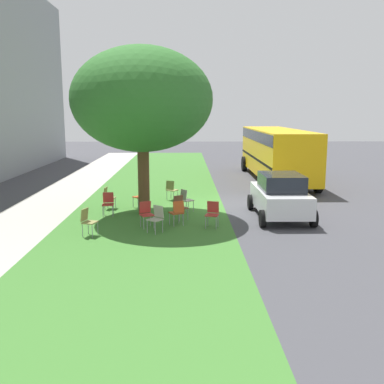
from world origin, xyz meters
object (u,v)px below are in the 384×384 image
at_px(chair_3, 108,202).
at_px(chair_5, 171,189).
at_px(chair_1, 212,212).
at_px(chair_8, 186,198).
at_px(chair_2, 140,195).
at_px(chair_6, 180,206).
at_px(chair_10, 108,196).
at_px(chair_9, 88,220).
at_px(parked_car, 280,195).
at_px(chair_0, 177,211).
at_px(street_tree, 142,100).
at_px(school_bus, 276,149).
at_px(chair_7, 146,212).
at_px(chair_4, 156,217).

xyz_separation_m(chair_3, chair_5, (2.91, -2.30, 0.00)).
bearing_deg(chair_1, chair_8, 20.34).
height_order(chair_2, chair_6, same).
xyz_separation_m(chair_8, chair_10, (0.57, 3.13, 0.00)).
distance_m(chair_9, parked_car, 6.97).
xyz_separation_m(chair_1, chair_9, (-0.99, 4.00, 0.00)).
relative_size(chair_0, chair_10, 1.00).
bearing_deg(chair_3, chair_5, -38.25).
bearing_deg(street_tree, chair_10, 61.38).
height_order(chair_8, school_bus, school_bus).
relative_size(chair_1, chair_10, 1.00).
bearing_deg(chair_7, chair_8, -29.44).
height_order(chair_8, parked_car, parked_car).
bearing_deg(chair_3, chair_4, -140.53).
bearing_deg(chair_5, parked_car, -129.25).
distance_m(chair_1, chair_3, 4.21).
height_order(chair_3, chair_4, same).
bearing_deg(chair_7, street_tree, 7.07).
bearing_deg(chair_6, chair_9, 125.95).
xyz_separation_m(street_tree, chair_5, (2.52, -0.98, -3.79)).
relative_size(chair_2, chair_7, 1.00).
distance_m(chair_7, parked_car, 5.00).
bearing_deg(chair_0, street_tree, 34.11).
bearing_deg(chair_9, chair_1, -76.13).
bearing_deg(chair_4, chair_9, 99.42).
relative_size(street_tree, chair_0, 7.12).
distance_m(chair_1, school_bus, 11.31).
distance_m(street_tree, school_bus, 10.97).
height_order(chair_10, school_bus, school_bus).
bearing_deg(chair_7, chair_5, -8.78).
bearing_deg(chair_5, chair_7, 171.22).
xyz_separation_m(chair_7, school_bus, (10.37, -6.51, 1.24)).
bearing_deg(chair_5, chair_2, 139.74).
relative_size(chair_8, parked_car, 0.24).
distance_m(chair_6, chair_7, 1.56).
distance_m(chair_3, chair_4, 3.09).
height_order(chair_3, chair_6, same).
height_order(chair_4, chair_10, same).
distance_m(chair_1, chair_5, 4.91).
height_order(chair_0, chair_1, same).
xyz_separation_m(chair_2, chair_5, (1.45, -1.23, 0.00)).
bearing_deg(chair_0, chair_9, 113.23).
bearing_deg(chair_4, chair_3, 39.47).
bearing_deg(chair_0, parked_car, -73.71).
relative_size(chair_2, chair_3, 1.00).
bearing_deg(chair_9, chair_10, 0.45).
distance_m(street_tree, chair_5, 4.65).
height_order(chair_9, school_bus, school_bus).
xyz_separation_m(street_tree, school_bus, (8.25, -6.77, -2.55)).
distance_m(chair_8, school_bus, 9.59).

